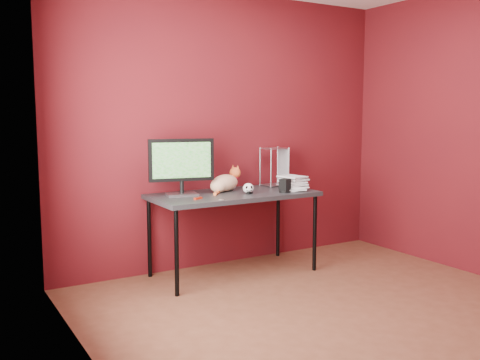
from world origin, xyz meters
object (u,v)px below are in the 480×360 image
skull_mug (248,188)px  book_stack (285,111)px  speaker (285,186)px  cat (225,183)px  desk (234,198)px  monitor (182,164)px

skull_mug → book_stack: bearing=22.7°
speaker → book_stack: size_ratio=0.08×
cat → book_stack: size_ratio=0.28×
skull_mug → desk: bearing=153.5°
skull_mug → speaker: (0.33, -0.10, 0.01)m
book_stack → monitor: bearing=168.7°
monitor → book_stack: 1.08m
cat → skull_mug: bearing=-89.0°
skull_mug → book_stack: 0.80m
skull_mug → cat: bearing=138.2°
desk → book_stack: 0.94m
monitor → cat: bearing=16.5°
desk → cat: 0.18m
desk → skull_mug: 0.17m
speaker → book_stack: (0.07, 0.10, 0.68)m
cat → skull_mug: size_ratio=4.02×
monitor → speaker: size_ratio=4.62×
desk → monitor: bearing=169.2°
desk → speaker: bearing=-26.0°
monitor → desk: bearing=1.2°
skull_mug → monitor: bearing=-176.8°
monitor → speaker: monitor is taller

